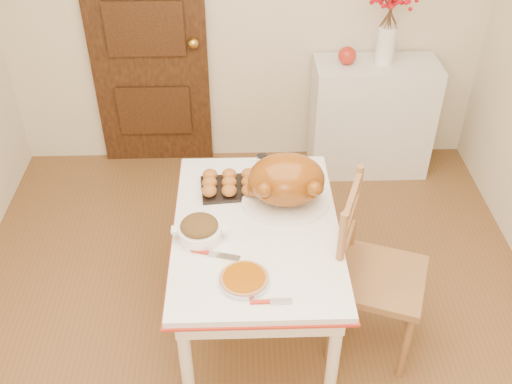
{
  "coord_description": "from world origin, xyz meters",
  "views": [
    {
      "loc": [
        -0.05,
        -2.05,
        2.72
      ],
      "look_at": [
        0.03,
        0.27,
        0.93
      ],
      "focal_mm": 41.52,
      "sensor_mm": 36.0,
      "label": 1
    }
  ],
  "objects_px": {
    "turkey_platter": "(286,182)",
    "pumpkin_pie": "(244,279)",
    "chair_oak": "(380,275)",
    "sideboard": "(371,118)",
    "kitchen_table": "(256,278)"
  },
  "relations": [
    {
      "from": "turkey_platter",
      "to": "pumpkin_pie",
      "type": "bearing_deg",
      "value": -102.64
    },
    {
      "from": "chair_oak",
      "to": "turkey_platter",
      "type": "xyz_separation_m",
      "value": [
        -0.48,
        0.3,
        0.38
      ]
    },
    {
      "from": "turkey_platter",
      "to": "pumpkin_pie",
      "type": "height_order",
      "value": "turkey_platter"
    },
    {
      "from": "sideboard",
      "to": "chair_oak",
      "type": "relative_size",
      "value": 0.86
    },
    {
      "from": "kitchen_table",
      "to": "chair_oak",
      "type": "bearing_deg",
      "value": -11.66
    },
    {
      "from": "kitchen_table",
      "to": "turkey_platter",
      "type": "xyz_separation_m",
      "value": [
        0.16,
        0.17,
        0.52
      ]
    },
    {
      "from": "pumpkin_pie",
      "to": "kitchen_table",
      "type": "bearing_deg",
      "value": 80.16
    },
    {
      "from": "chair_oak",
      "to": "pumpkin_pie",
      "type": "relative_size",
      "value": 4.48
    },
    {
      "from": "chair_oak",
      "to": "kitchen_table",
      "type": "bearing_deg",
      "value": 98.52
    },
    {
      "from": "kitchen_table",
      "to": "turkey_platter",
      "type": "bearing_deg",
      "value": 46.82
    },
    {
      "from": "sideboard",
      "to": "chair_oak",
      "type": "distance_m",
      "value": 1.72
    },
    {
      "from": "sideboard",
      "to": "pumpkin_pie",
      "type": "height_order",
      "value": "sideboard"
    },
    {
      "from": "kitchen_table",
      "to": "chair_oak",
      "type": "height_order",
      "value": "chair_oak"
    },
    {
      "from": "pumpkin_pie",
      "to": "turkey_platter",
      "type": "bearing_deg",
      "value": 67.87
    },
    {
      "from": "chair_oak",
      "to": "turkey_platter",
      "type": "height_order",
      "value": "turkey_platter"
    }
  ]
}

